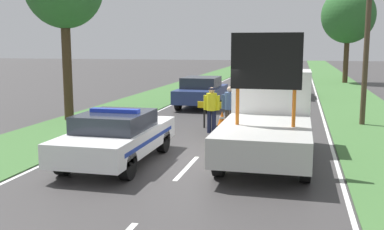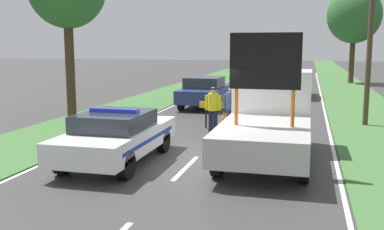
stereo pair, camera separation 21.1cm
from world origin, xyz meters
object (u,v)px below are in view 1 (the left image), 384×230
object	(u,v)px
police_officer	(212,106)
queued_car_sedan_silver	(290,82)
pedestrian_civilian	(230,105)
utility_pole	(369,7)
road_barrier	(231,107)
police_car	(117,136)
traffic_cone_near_police	(222,119)
queued_car_hatch_blue	(202,91)
work_truck	(269,116)
traffic_cone_centre_front	(121,133)
roadside_tree_near_right	(348,16)

from	to	relation	value
police_officer	queued_car_sedan_silver	world-z (taller)	police_officer
police_officer	pedestrian_civilian	world-z (taller)	pedestrian_civilian
pedestrian_civilian	utility_pole	size ratio (longest dim) A/B	0.19
utility_pole	road_barrier	bearing A→B (deg)	-157.40
police_car	road_barrier	world-z (taller)	police_car
police_car	utility_pole	world-z (taller)	utility_pole
pedestrian_civilian	traffic_cone_near_police	size ratio (longest dim) A/B	2.82
police_car	pedestrian_civilian	size ratio (longest dim) A/B	2.77
traffic_cone_near_police	queued_car_sedan_silver	xyz separation A→B (m)	(2.27, 10.85, 0.56)
pedestrian_civilian	queued_car_sedan_silver	xyz separation A→B (m)	(1.82, 11.94, -0.11)
road_barrier	queued_car_hatch_blue	world-z (taller)	queued_car_hatch_blue
police_car	queued_car_hatch_blue	distance (m)	11.13
work_truck	traffic_cone_centre_front	xyz separation A→B (m)	(-4.78, 0.84, -0.87)
traffic_cone_near_police	queued_car_hatch_blue	distance (m)	5.55
police_car	traffic_cone_centre_front	bearing A→B (deg)	114.72
work_truck	pedestrian_civilian	size ratio (longest dim) A/B	3.37
traffic_cone_centre_front	utility_pole	world-z (taller)	utility_pole
police_car	pedestrian_civilian	bearing A→B (deg)	69.48
queued_car_hatch_blue	work_truck	bearing A→B (deg)	112.95
pedestrian_civilian	traffic_cone_near_police	bearing A→B (deg)	92.22
pedestrian_civilian	traffic_cone_near_police	distance (m)	1.35
pedestrian_civilian	traffic_cone_near_police	world-z (taller)	pedestrian_civilian
work_truck	traffic_cone_centre_front	bearing A→B (deg)	-12.81
police_car	police_officer	distance (m)	4.84
police_officer	pedestrian_civilian	distance (m)	0.67
work_truck	pedestrian_civilian	world-z (taller)	work_truck
pedestrian_civilian	roadside_tree_near_right	world-z (taller)	roadside_tree_near_right
queued_car_sedan_silver	traffic_cone_near_police	bearing A→B (deg)	78.20
utility_pole	police_car	bearing A→B (deg)	-133.16
traffic_cone_centre_front	roadside_tree_near_right	size ratio (longest dim) A/B	0.07
police_car	traffic_cone_near_police	world-z (taller)	police_car
police_car	road_barrier	xyz separation A→B (m)	(2.18, 5.47, 0.09)
traffic_cone_centre_front	road_barrier	bearing A→B (deg)	43.18
police_car	work_truck	bearing A→B (deg)	28.00
work_truck	queued_car_hatch_blue	size ratio (longest dim) A/B	1.21
road_barrier	queued_car_sedan_silver	xyz separation A→B (m)	(1.86, 11.33, 0.04)
traffic_cone_centre_front	roadside_tree_near_right	bearing A→B (deg)	70.13
queued_car_sedan_silver	utility_pole	distance (m)	10.43
road_barrier	roadside_tree_near_right	size ratio (longest dim) A/B	0.33
pedestrian_civilian	queued_car_hatch_blue	bearing A→B (deg)	90.44
traffic_cone_centre_front	traffic_cone_near_police	bearing A→B (deg)	51.39
road_barrier	police_car	bearing A→B (deg)	-108.31
police_car	roadside_tree_near_right	xyz separation A→B (m)	(8.17, 27.79, 4.68)
traffic_cone_near_police	road_barrier	bearing A→B (deg)	-49.32
work_truck	road_barrier	xyz separation A→B (m)	(-1.65, 3.77, -0.33)
queued_car_hatch_blue	utility_pole	bearing A→B (deg)	153.18
roadside_tree_near_right	utility_pole	xyz separation A→B (m)	(-1.15, -20.30, -0.92)
traffic_cone_near_police	police_car	bearing A→B (deg)	-106.57
road_barrier	roadside_tree_near_right	xyz separation A→B (m)	(6.00, 22.32, 4.59)
police_car	pedestrian_civilian	world-z (taller)	pedestrian_civilian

